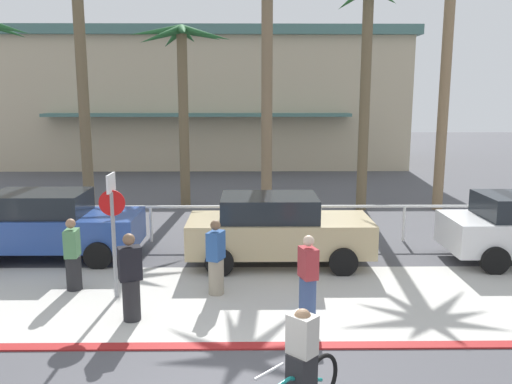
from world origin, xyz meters
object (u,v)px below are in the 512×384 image
stop_sign_bike_lane (113,218)px  pedestrian_3 (308,280)px  palm_tree_4 (267,37)px  cyclist_teal_0 (299,368)px  palm_tree_6 (448,23)px  palm_tree_5 (367,38)px  car_blue_1 (49,224)px  palm_tree_3 (182,64)px  car_tan_2 (277,229)px  pedestrian_1 (216,261)px  pedestrian_0 (131,281)px  pedestrian_2 (73,258)px

stop_sign_bike_lane → pedestrian_3: bearing=-13.6°
palm_tree_4 → cyclist_teal_0: 12.36m
palm_tree_6 → palm_tree_5: bearing=-179.0°
cyclist_teal_0 → pedestrian_3: pedestrian_3 is taller
stop_sign_bike_lane → car_blue_1: stop_sign_bike_lane is taller
palm_tree_3 → palm_tree_6: (9.06, -0.70, 1.31)m
palm_tree_5 → car_tan_2: (-3.30, -6.04, -5.06)m
pedestrian_3 → pedestrian_1: bearing=148.6°
palm_tree_4 → pedestrian_3: (0.52, -8.07, -5.13)m
palm_tree_6 → pedestrian_0: size_ratio=5.31×
palm_tree_3 → palm_tree_4: size_ratio=0.81×
palm_tree_6 → car_tan_2: (-6.03, -6.09, -5.54)m
stop_sign_bike_lane → pedestrian_3: size_ratio=1.64×
palm_tree_4 → pedestrian_0: bearing=-108.2°
pedestrian_0 → stop_sign_bike_lane: bearing=116.8°
stop_sign_bike_lane → pedestrian_1: size_ratio=1.61×
palm_tree_3 → car_blue_1: 8.01m
palm_tree_4 → pedestrian_0: 10.06m
palm_tree_6 → car_blue_1: bearing=-154.7°
car_blue_1 → pedestrian_1: bearing=-30.5°
stop_sign_bike_lane → car_tan_2: size_ratio=0.58×
stop_sign_bike_lane → pedestrian_2: size_ratio=1.65×
stop_sign_bike_lane → cyclist_teal_0: bearing=-50.8°
stop_sign_bike_lane → palm_tree_6: (9.40, 8.29, 4.74)m
pedestrian_0 → pedestrian_1: size_ratio=1.04×
cyclist_teal_0 → pedestrian_3: 3.20m
pedestrian_0 → car_tan_2: bearing=49.5°
palm_tree_3 → pedestrian_1: size_ratio=4.07×
car_tan_2 → palm_tree_6: bearing=45.3°
cyclist_teal_0 → stop_sign_bike_lane: bearing=129.2°
palm_tree_3 → palm_tree_6: 9.18m
stop_sign_bike_lane → pedestrian_2: stop_sign_bike_lane is taller
car_tan_2 → cyclist_teal_0: 6.29m
palm_tree_5 → pedestrian_0: (-6.12, -9.34, -5.17)m
palm_tree_3 → car_tan_2: 8.56m
palm_tree_3 → car_blue_1: palm_tree_3 is taller
palm_tree_4 → pedestrian_3: palm_tree_4 is taller
palm_tree_4 → palm_tree_6: (6.13, 1.14, 0.58)m
palm_tree_5 → pedestrian_1: size_ratio=4.89×
palm_tree_3 → palm_tree_4: palm_tree_4 is taller
palm_tree_3 → pedestrian_2: (-1.33, -8.53, -4.40)m
palm_tree_6 → car_blue_1: palm_tree_6 is taller
pedestrian_0 → pedestrian_3: size_ratio=1.06×
palm_tree_6 → cyclist_teal_0: 14.92m
palm_tree_4 → pedestrian_0: size_ratio=4.80×
palm_tree_5 → palm_tree_6: 2.77m
pedestrian_1 → pedestrian_3: size_ratio=1.02×
pedestrian_0 → pedestrian_3: pedestrian_0 is taller
pedestrian_0 → palm_tree_6: bearing=46.7°
car_tan_2 → pedestrian_0: bearing=-130.5°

